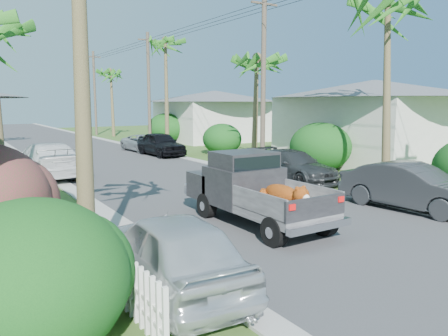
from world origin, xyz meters
TOP-DOWN VIEW (x-y plane):
  - ground at (0.00, 0.00)m, footprint 120.00×120.00m
  - road at (0.00, 25.00)m, footprint 8.00×100.00m
  - curb_left at (-4.30, 25.00)m, footprint 0.60×100.00m
  - curb_right at (4.30, 25.00)m, footprint 0.60×100.00m
  - pickup_truck at (-0.97, 5.02)m, footprint 1.98×5.12m
  - parked_car_rn at (4.31, 3.33)m, footprint 2.10×4.75m
  - parked_car_rm at (4.50, 9.37)m, footprint 1.95×4.76m
  - parked_car_rf at (3.60, 21.45)m, footprint 1.98×4.62m
  - parked_car_rd at (3.60, 24.50)m, footprint 2.26×4.39m
  - parked_car_ln at (-5.00, 1.92)m, footprint 2.05×4.50m
  - parked_car_lf at (-4.49, 16.37)m, footprint 2.61×5.77m
  - palm_r_b at (6.60, 15.00)m, footprint 4.40×4.40m
  - palm_r_c at (6.20, 26.00)m, footprint 4.40×4.40m
  - palm_r_d at (6.50, 40.00)m, footprint 4.40×4.40m
  - shrub_l_a at (-7.50, 1.00)m, footprint 2.60×2.86m
  - shrub_r_b at (7.80, 11.00)m, footprint 3.00×3.30m
  - shrub_r_c at (7.50, 20.00)m, footprint 2.60×2.86m
  - shrub_r_d at (8.00, 30.00)m, footprint 3.20×3.52m
  - picket_fence at (-6.00, 5.50)m, footprint 0.10×11.00m
  - house_right_near at (13.00, 12.00)m, footprint 8.00×9.00m
  - house_right_far at (13.00, 30.00)m, footprint 9.00×8.00m
  - utility_pole_b at (5.60, 13.00)m, footprint 1.60×0.26m
  - utility_pole_c at (5.60, 28.00)m, footprint 1.60×0.26m
  - utility_pole_d at (5.60, 43.00)m, footprint 1.60×0.26m

SIDE VIEW (x-z plane):
  - ground at x=0.00m, z-range 0.00..0.00m
  - road at x=0.00m, z-range 0.00..0.02m
  - curb_left at x=-4.30m, z-range 0.00..0.06m
  - curb_right at x=4.30m, z-range 0.00..0.06m
  - picket_fence at x=-6.00m, z-range 0.00..1.00m
  - parked_car_rd at x=3.60m, z-range 0.00..1.19m
  - parked_car_rm at x=4.50m, z-range 0.00..1.38m
  - parked_car_ln at x=-5.00m, z-range 0.00..1.49m
  - parked_car_rn at x=4.31m, z-range 0.00..1.52m
  - parked_car_rf at x=3.60m, z-range 0.00..1.55m
  - parked_car_lf at x=-4.49m, z-range 0.00..1.64m
  - pickup_truck at x=-0.97m, z-range -0.02..2.04m
  - shrub_r_c at x=7.50m, z-range 0.00..2.10m
  - shrub_l_a at x=-7.50m, z-range 0.00..2.20m
  - shrub_r_b at x=7.80m, z-range 0.00..2.50m
  - shrub_r_d at x=8.00m, z-range 0.00..2.60m
  - house_right_far at x=13.00m, z-range -0.18..4.42m
  - house_right_near at x=13.00m, z-range -0.18..4.62m
  - utility_pole_b at x=5.60m, z-range 0.10..9.10m
  - utility_pole_c at x=5.60m, z-range 0.10..9.10m
  - utility_pole_d at x=5.60m, z-range 0.10..9.10m
  - palm_r_b at x=6.60m, z-range 2.35..9.55m
  - palm_r_d at x=6.50m, z-range 2.73..10.74m
  - palm_r_c at x=6.20m, z-range 3.41..12.81m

